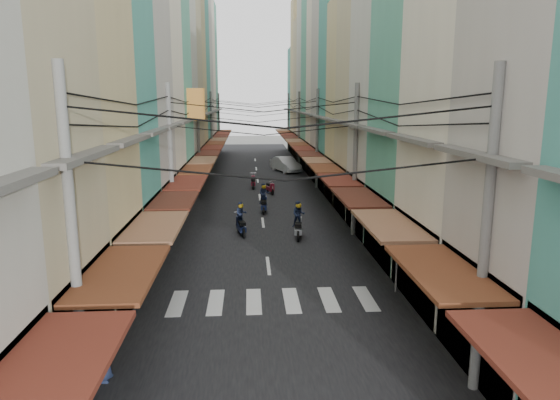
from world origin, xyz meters
name	(u,v)px	position (x,y,z in m)	size (l,w,h in m)	color
ground	(267,253)	(0.00, 0.00, 0.00)	(160.00, 160.00, 0.00)	slate
road	(258,184)	(0.00, 20.00, 0.01)	(10.00, 80.00, 0.02)	black
sidewalk_left	(184,185)	(-6.50, 20.00, 0.03)	(3.00, 80.00, 0.06)	gray
sidewalk_right	(331,183)	(6.50, 20.00, 0.03)	(3.00, 80.00, 0.06)	gray
crosswalk	(273,301)	(0.00, -6.00, 0.03)	(7.55, 2.40, 0.01)	silver
building_row_left	(154,67)	(-7.92, 16.56, 9.78)	(7.80, 67.67, 23.70)	beige
building_row_right	(359,73)	(7.92, 16.45, 9.41)	(7.80, 68.98, 22.59)	teal
utility_poles	(259,110)	(0.00, 15.01, 6.59)	(10.20, 66.13, 8.20)	slate
white_car	(286,172)	(3.00, 27.64, 0.00)	(5.41, 2.12, 1.91)	silver
bicycle	(412,265)	(6.51, -2.22, 0.00)	(0.59, 1.56, 1.07)	black
moving_scooters	(267,208)	(0.31, 7.46, 0.57)	(3.64, 17.53, 2.01)	black
parked_scooters	(383,265)	(4.80, -3.55, 0.46)	(13.10, 15.04, 0.98)	black
pedestrians	(172,224)	(-4.79, 1.88, 1.07)	(13.10, 21.95, 2.23)	black
market_umbrella	(410,221)	(5.95, -3.25, 2.31)	(2.49, 2.49, 2.62)	#B2B2B7
traffic_sign	(398,238)	(4.78, -5.43, 2.18)	(0.10, 0.65, 2.99)	slate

